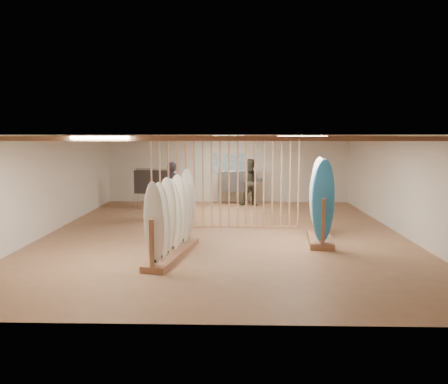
{
  "coord_description": "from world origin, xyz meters",
  "views": [
    {
      "loc": [
        0.31,
        -12.16,
        2.8
      ],
      "look_at": [
        0.0,
        0.0,
        1.2
      ],
      "focal_mm": 35.0,
      "sensor_mm": 36.0,
      "label": 1
    }
  ],
  "objects_px": {
    "clothing_rack_b": "(235,182)",
    "shopper_b": "(251,179)",
    "rack_left": "(172,229)",
    "clothing_rack_a": "(153,182)",
    "shopper_a": "(173,186)",
    "rack_right": "(320,215)"
  },
  "relations": [
    {
      "from": "rack_left",
      "to": "shopper_a",
      "type": "xyz_separation_m",
      "value": [
        -0.67,
        4.89,
        0.43
      ]
    },
    {
      "from": "rack_left",
      "to": "rack_right",
      "type": "height_order",
      "value": "rack_right"
    },
    {
      "from": "rack_right",
      "to": "clothing_rack_b",
      "type": "height_order",
      "value": "rack_right"
    },
    {
      "from": "clothing_rack_a",
      "to": "rack_right",
      "type": "bearing_deg",
      "value": -32.16
    },
    {
      "from": "clothing_rack_a",
      "to": "clothing_rack_b",
      "type": "relative_size",
      "value": 1.12
    },
    {
      "from": "rack_left",
      "to": "shopper_b",
      "type": "relative_size",
      "value": 1.29
    },
    {
      "from": "shopper_b",
      "to": "clothing_rack_a",
      "type": "bearing_deg",
      "value": -167.46
    },
    {
      "from": "rack_right",
      "to": "shopper_a",
      "type": "xyz_separation_m",
      "value": [
        -4.34,
        3.4,
        0.35
      ]
    },
    {
      "from": "clothing_rack_b",
      "to": "shopper_b",
      "type": "height_order",
      "value": "shopper_b"
    },
    {
      "from": "rack_left",
      "to": "shopper_a",
      "type": "distance_m",
      "value": 4.95
    },
    {
      "from": "rack_left",
      "to": "clothing_rack_b",
      "type": "bearing_deg",
      "value": 89.95
    },
    {
      "from": "clothing_rack_b",
      "to": "rack_left",
      "type": "bearing_deg",
      "value": -98.53
    },
    {
      "from": "rack_left",
      "to": "clothing_rack_a",
      "type": "bearing_deg",
      "value": 115.04
    },
    {
      "from": "rack_left",
      "to": "shopper_b",
      "type": "distance_m",
      "value": 7.63
    },
    {
      "from": "clothing_rack_b",
      "to": "shopper_b",
      "type": "relative_size",
      "value": 0.67
    },
    {
      "from": "rack_right",
      "to": "clothing_rack_a",
      "type": "bearing_deg",
      "value": 142.69
    },
    {
      "from": "rack_right",
      "to": "clothing_rack_a",
      "type": "xyz_separation_m",
      "value": [
        -5.38,
        5.15,
        0.3
      ]
    },
    {
      "from": "rack_left",
      "to": "clothing_rack_b",
      "type": "relative_size",
      "value": 1.94
    },
    {
      "from": "rack_left",
      "to": "rack_right",
      "type": "bearing_deg",
      "value": 32.72
    },
    {
      "from": "rack_left",
      "to": "rack_right",
      "type": "xyz_separation_m",
      "value": [
        3.67,
        1.49,
        0.08
      ]
    },
    {
      "from": "rack_left",
      "to": "clothing_rack_b",
      "type": "height_order",
      "value": "rack_left"
    },
    {
      "from": "clothing_rack_b",
      "to": "rack_right",
      "type": "bearing_deg",
      "value": -67.64
    }
  ]
}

